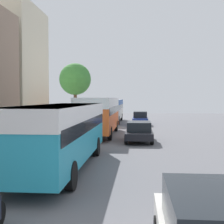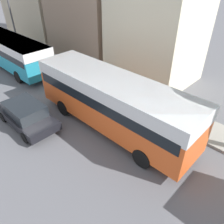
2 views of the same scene
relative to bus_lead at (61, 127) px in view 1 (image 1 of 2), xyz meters
The scene contains 8 objects.
building_far_terrace 12.94m from the bus_lead, 124.90° to the left, with size 5.41×6.25×10.16m.
bus_lead is the anchor object (origin of this frame).
bus_following 12.57m from the bus_lead, 89.68° to the left, with size 2.66×10.03×3.13m.
bus_third_in_line 26.55m from the bus_lead, 90.43° to the left, with size 2.64×11.00×2.92m.
car_crossing 23.14m from the bus_lead, 81.15° to the left, with size 1.81×4.25×1.56m.
car_distant 9.49m from the bus_lead, 68.83° to the left, with size 1.94×4.37×1.43m.
pedestrian_near_curb 29.49m from the bus_lead, 97.30° to the left, with size 0.35×0.35×1.66m.
street_tree 20.51m from the bus_lead, 99.88° to the left, with size 3.43×3.43×6.72m.
Camera 1 is at (1.62, -4.64, 3.09)m, focal length 50.00 mm.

